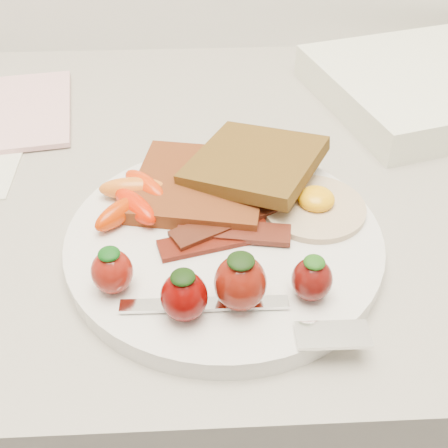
{
  "coord_description": "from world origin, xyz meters",
  "views": [
    {
      "loc": [
        -0.0,
        1.21,
        1.23
      ],
      "look_at": [
        0.02,
        1.57,
        0.93
      ],
      "focal_mm": 45.0,
      "sensor_mm": 36.0,
      "label": 1
    }
  ],
  "objects": [
    {
      "name": "counter",
      "position": [
        0.0,
        1.7,
        0.45
      ],
      "size": [
        2.0,
        0.6,
        0.9
      ],
      "primitive_type": "cube",
      "color": "gray",
      "rests_on": "ground"
    },
    {
      "name": "plate",
      "position": [
        0.02,
        1.57,
        0.91
      ],
      "size": [
        0.27,
        0.27,
        0.02
      ],
      "primitive_type": "cylinder",
      "color": "silver",
      "rests_on": "counter"
    },
    {
      "name": "toast_lower",
      "position": [
        -0.0,
        1.63,
        0.93
      ],
      "size": [
        0.14,
        0.14,
        0.01
      ],
      "primitive_type": "cube",
      "rotation": [
        0.0,
        0.0,
        -0.19
      ],
      "color": "#491B08",
      "rests_on": "plate"
    },
    {
      "name": "toast_upper",
      "position": [
        0.05,
        1.64,
        0.94
      ],
      "size": [
        0.15,
        0.15,
        0.03
      ],
      "primitive_type": "cube",
      "rotation": [
        0.0,
        -0.1,
        -0.51
      ],
      "color": "#3F270C",
      "rests_on": "toast_lower"
    },
    {
      "name": "fried_egg",
      "position": [
        0.1,
        1.6,
        0.92
      ],
      "size": [
        0.11,
        0.11,
        0.02
      ],
      "color": "white",
      "rests_on": "plate"
    },
    {
      "name": "bacon_strips",
      "position": [
        0.02,
        1.57,
        0.92
      ],
      "size": [
        0.11,
        0.08,
        0.01
      ],
      "color": "#300702",
      "rests_on": "plate"
    },
    {
      "name": "baby_carrots",
      "position": [
        -0.06,
        1.61,
        0.93
      ],
      "size": [
        0.07,
        0.09,
        0.02
      ],
      "color": "orange",
      "rests_on": "plate"
    },
    {
      "name": "strawberries",
      "position": [
        0.0,
        1.49,
        0.94
      ],
      "size": [
        0.18,
        0.06,
        0.05
      ],
      "color": "maroon",
      "rests_on": "plate"
    },
    {
      "name": "fork",
      "position": [
        0.04,
        1.47,
        0.92
      ],
      "size": [
        0.18,
        0.05,
        0.0
      ],
      "color": "silver",
      "rests_on": "plate"
    },
    {
      "name": "notepad",
      "position": [
        -0.22,
        1.82,
        0.91
      ],
      "size": [
        0.15,
        0.2,
        0.01
      ],
      "primitive_type": "cube",
      "rotation": [
        0.0,
        0.0,
        0.16
      ],
      "color": "beige",
      "rests_on": "paper_sheet"
    },
    {
      "name": "appliance",
      "position": [
        0.3,
        1.84,
        0.92
      ],
      "size": [
        0.35,
        0.31,
        0.04
      ],
      "primitive_type": "cube",
      "rotation": [
        0.0,
        0.0,
        0.28
      ],
      "color": "white",
      "rests_on": "counter"
    }
  ]
}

